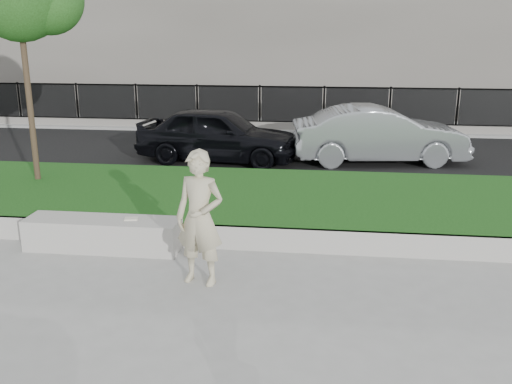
# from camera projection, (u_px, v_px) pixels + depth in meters

# --- Properties ---
(ground) EXTENTS (90.00, 90.00, 0.00)m
(ground) POSITION_uv_depth(u_px,v_px,m) (205.00, 274.00, 8.39)
(ground) COLOR gray
(ground) RESTS_ON ground
(grass_bank) EXTENTS (34.00, 4.00, 0.40)m
(grass_bank) POSITION_uv_depth(u_px,v_px,m) (237.00, 202.00, 11.20)
(grass_bank) COLOR #0C330D
(grass_bank) RESTS_ON ground
(grass_kerb) EXTENTS (34.00, 0.08, 0.40)m
(grass_kerb) POSITION_uv_depth(u_px,v_px,m) (218.00, 237.00, 9.33)
(grass_kerb) COLOR #ABA8A0
(grass_kerb) RESTS_ON ground
(street) EXTENTS (34.00, 7.00, 0.04)m
(street) POSITION_uv_depth(u_px,v_px,m) (266.00, 153.00, 16.49)
(street) COLOR black
(street) RESTS_ON ground
(far_pavement) EXTENTS (34.00, 3.00, 0.12)m
(far_pavement) POSITION_uv_depth(u_px,v_px,m) (279.00, 126.00, 20.77)
(far_pavement) COLOR gray
(far_pavement) RESTS_ON ground
(iron_fence) EXTENTS (32.00, 0.30, 1.50)m
(iron_fence) POSITION_uv_depth(u_px,v_px,m) (277.00, 117.00, 19.68)
(iron_fence) COLOR slate
(iron_fence) RESTS_ON far_pavement
(stone_bench) EXTENTS (2.52, 0.63, 0.52)m
(stone_bench) POSITION_uv_depth(u_px,v_px,m) (103.00, 234.00, 9.30)
(stone_bench) COLOR #ABA8A0
(stone_bench) RESTS_ON ground
(man) EXTENTS (0.78, 0.60, 1.92)m
(man) POSITION_uv_depth(u_px,v_px,m) (200.00, 218.00, 7.89)
(man) COLOR #BFB693
(man) RESTS_ON ground
(book) EXTENTS (0.24, 0.20, 0.02)m
(book) POSITION_uv_depth(u_px,v_px,m) (131.00, 219.00, 9.21)
(book) COLOR beige
(book) RESTS_ON stone_bench
(car_dark) EXTENTS (4.46, 2.21, 1.46)m
(car_dark) POSITION_uv_depth(u_px,v_px,m) (218.00, 134.00, 15.14)
(car_dark) COLOR black
(car_dark) RESTS_ON street
(car_silver) EXTENTS (4.70, 2.21, 1.49)m
(car_silver) POSITION_uv_depth(u_px,v_px,m) (379.00, 135.00, 15.03)
(car_silver) COLOR gray
(car_silver) RESTS_ON street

